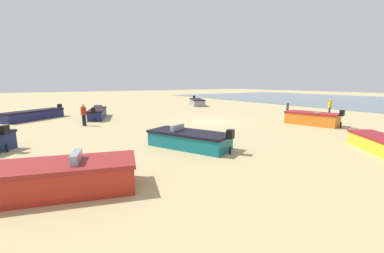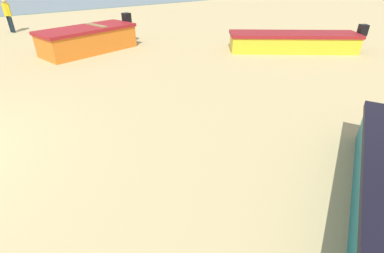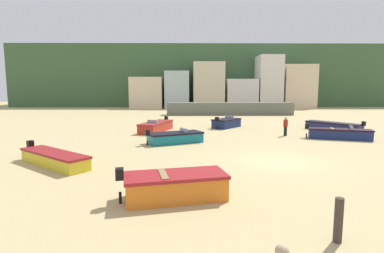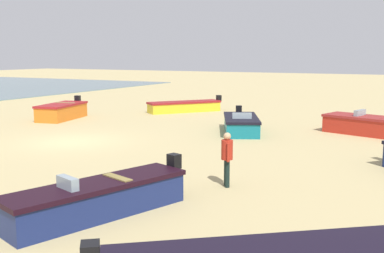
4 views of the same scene
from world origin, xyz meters
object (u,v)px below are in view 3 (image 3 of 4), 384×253
Objects in this scene: boat_navy_7 at (333,126)px; beach_walker_foreground at (286,125)px; boat_navy_2 at (339,134)px; boat_navy_5 at (226,123)px; boat_teal_6 at (175,137)px; boat_orange_0 at (175,186)px; boat_red_1 at (156,127)px; mooring_post_near_water at (338,220)px; boat_yellow_3 at (54,158)px.

beach_walker_foreground reaches higher than boat_navy_7.
boat_navy_5 is at bearing -113.75° from boat_navy_2.
boat_teal_6 is at bearing 165.27° from boat_navy_7.
boat_red_1 is (-2.58, 17.44, -0.02)m from boat_orange_0.
beach_walker_foreground is (-3.77, 1.74, 0.52)m from boat_navy_2.
beach_walker_foreground reaches higher than boat_navy_2.
boat_red_1 reaches higher than boat_teal_6.
boat_navy_5 is (-8.11, 7.32, 0.04)m from boat_navy_2.
boat_navy_2 is at bearing -149.11° from boat_navy_7.
boat_red_1 is 17.04m from boat_navy_7.
boat_red_1 is 4.42× the size of mooring_post_near_water.
boat_red_1 is 11.75m from beach_walker_foreground.
boat_navy_2 is 20.73m from boat_yellow_3.
boat_orange_0 is at bearing -166.97° from boat_navy_7.
mooring_post_near_water is (6.96, -20.55, 0.14)m from boat_red_1.
boat_yellow_3 is at bearing 173.72° from boat_navy_7.
boat_navy_2 is at bearing -2.80° from boat_navy_5.
boat_red_1 reaches higher than boat_yellow_3.
boat_orange_0 is 5.38m from mooring_post_near_water.
mooring_post_near_water is 0.74× the size of beach_walker_foreground.
boat_red_1 is at bearing 134.00° from beach_walker_foreground.
boat_orange_0 is 0.77× the size of boat_red_1.
boat_navy_5 is 23.23m from mooring_post_near_water.
boat_red_1 is at bearing -159.46° from boat_yellow_3.
beach_walker_foreground is at bearing 170.95° from boat_navy_7.
beach_walker_foreground is at bearing -96.42° from boat_navy_2.
beach_walker_foreground is (9.31, 3.23, 0.55)m from boat_teal_6.
beach_walker_foreground is (8.80, 14.53, 0.47)m from boat_orange_0.
boat_red_1 is at bearing 175.90° from boat_orange_0.
boat_teal_6 is 2.69× the size of beach_walker_foreground.
boat_navy_5 reaches higher than boat_yellow_3.
boat_teal_6 is (6.06, 6.48, 0.04)m from boat_yellow_3.
beach_walker_foreground is at bearing 75.95° from mooring_post_near_water.
boat_navy_2 is (15.14, -4.64, -0.02)m from boat_red_1.
boat_navy_5 is 7.09m from beach_walker_foreground.
boat_navy_5 is 0.74× the size of boat_navy_7.
beach_walker_foreground reaches higher than boat_orange_0.
boat_navy_7 is at bearing 128.09° from boat_orange_0.
boat_navy_5 reaches higher than boat_navy_7.
boat_red_1 is 7.53m from boat_navy_5.
boat_orange_0 is at bearing -152.87° from beach_walker_foreground.
boat_navy_5 is 10.12m from boat_teal_6.
boat_yellow_3 is at bearing 144.05° from mooring_post_near_water.
boat_yellow_3 is 2.91× the size of beach_walker_foreground.
boat_red_1 is 1.45× the size of boat_navy_5.
beach_walker_foreground is at bearing 84.21° from boat_teal_6.
boat_navy_5 is at bearing 128.37° from boat_navy_7.
boat_red_1 reaches higher than boat_navy_2.
boat_navy_5 is 2.25× the size of beach_walker_foreground.
boat_orange_0 is 0.86× the size of boat_yellow_3.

